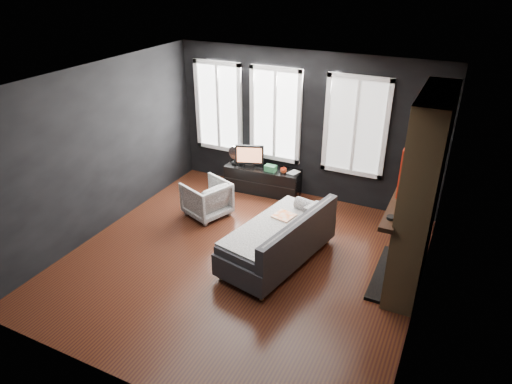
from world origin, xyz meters
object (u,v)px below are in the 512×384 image
at_px(mug, 283,170).
at_px(book, 290,166).
at_px(media_console, 263,180).
at_px(armchair, 207,197).
at_px(sofa, 278,236).
at_px(monitor, 250,155).
at_px(mantel_vase, 406,180).

height_order(mug, book, book).
bearing_deg(media_console, armchair, -115.46).
bearing_deg(sofa, media_console, 132.24).
bearing_deg(mug, monitor, -178.53).
height_order(sofa, book, sofa).
bearing_deg(monitor, armchair, -120.08).
height_order(armchair, mantel_vase, mantel_vase).
xyz_separation_m(armchair, book, (1.03, 1.32, 0.26)).
bearing_deg(monitor, mantel_vase, -39.61).
height_order(media_console, mantel_vase, mantel_vase).
relative_size(mug, book, 0.52).
relative_size(mug, mantel_vase, 0.57).
xyz_separation_m(sofa, book, (-0.63, 2.03, 0.19)).
distance_m(armchair, mantel_vase, 3.38).
bearing_deg(mantel_vase, media_console, 156.53).
distance_m(media_console, monitor, 0.56).
distance_m(sofa, mantel_vase, 1.98).
bearing_deg(monitor, mug, -17.38).
bearing_deg(sofa, mug, 122.21).
bearing_deg(mug, armchair, -127.45).
bearing_deg(mantel_vase, monitor, 159.24).
distance_m(media_console, mantel_vase, 3.18).
height_order(armchair, monitor, monitor).
bearing_deg(sofa, armchair, 168.50).
xyz_separation_m(media_console, mantel_vase, (2.74, -1.19, 1.08)).
bearing_deg(book, monitor, -171.89).
height_order(media_console, monitor, monitor).
relative_size(armchair, monitor, 1.28).
height_order(monitor, book, monitor).
height_order(sofa, monitor, monitor).
xyz_separation_m(sofa, armchair, (-1.66, 0.71, -0.07)).
height_order(armchair, book, book).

